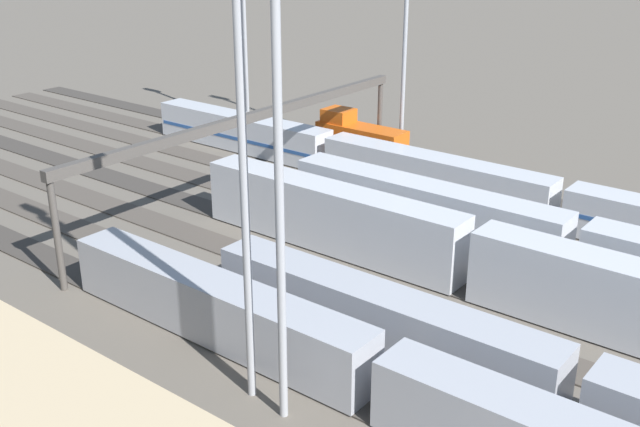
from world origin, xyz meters
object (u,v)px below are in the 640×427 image
(light_mast_3, at_px, (276,51))
(signal_gantry, at_px, (252,125))
(train_on_track_4, at_px, (470,258))
(train_on_track_0, at_px, (359,140))
(light_mast_1, at_px, (238,31))
(train_on_track_1, at_px, (434,176))

(light_mast_3, bearing_deg, signal_gantry, -44.40)
(train_on_track_4, relative_size, light_mast_3, 1.56)
(train_on_track_0, bearing_deg, train_on_track_4, 139.61)
(light_mast_1, bearing_deg, light_mast_3, 172.42)
(light_mast_1, relative_size, signal_gantry, 0.78)
(train_on_track_1, bearing_deg, light_mast_1, 103.55)
(light_mast_1, bearing_deg, train_on_track_1, -76.45)
(light_mast_3, xyz_separation_m, signal_gantry, (21.35, -20.91, -11.22))
(train_on_track_4, bearing_deg, light_mast_3, 86.84)
(signal_gantry, bearing_deg, light_mast_3, 135.60)
(signal_gantry, bearing_deg, train_on_track_0, -86.27)
(light_mast_1, relative_size, light_mast_3, 1.04)
(train_on_track_1, distance_m, light_mast_1, 38.27)
(train_on_track_0, relative_size, light_mast_1, 0.32)
(light_mast_1, bearing_deg, train_on_track_4, -101.28)
(signal_gantry, bearing_deg, train_on_track_4, 173.62)
(train_on_track_4, height_order, light_mast_3, light_mast_3)
(light_mast_3, relative_size, signal_gantry, 0.75)
(train_on_track_1, height_order, signal_gantry, signal_gantry)
(train_on_track_4, bearing_deg, train_on_track_1, -52.36)
(train_on_track_0, distance_m, light_mast_3, 47.57)
(train_on_track_1, xyz_separation_m, train_on_track_4, (-11.57, 15.00, 0.62))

